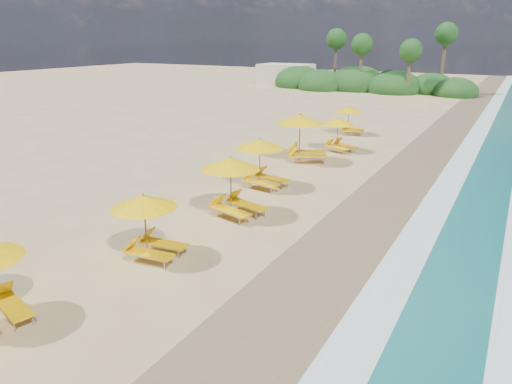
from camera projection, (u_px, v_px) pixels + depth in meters
The scene contains 11 objects.
ground at pixel (256, 223), 17.51m from camera, with size 160.00×160.00×0.00m, color tan.
wet_sand at pixel (362, 245), 15.65m from camera, with size 4.00×160.00×0.01m, color #816D4D.
surf_foam at pixel (448, 262), 14.40m from camera, with size 4.00×160.00×0.01m.
station_3 at pixel (150, 222), 14.45m from camera, with size 2.39×2.25×2.07m.
station_4 at pixel (234, 183), 17.88m from camera, with size 2.85×2.75×2.30m.
station_5 at pixel (263, 160), 21.29m from camera, with size 2.66×2.52×2.26m.
station_6 at pixel (303, 134), 25.74m from camera, with size 3.51×3.51×2.64m.
station_7 at pixel (339, 132), 28.07m from camera, with size 2.59×2.55×2.01m.
station_8 at pixel (350, 118), 32.91m from camera, with size 2.39×2.29×1.99m.
treeline at pixel (364, 83), 59.53m from camera, with size 25.80×8.80×9.74m.
beach_building at pixel (286, 74), 67.05m from camera, with size 7.00×5.00×2.80m, color beige.
Camera 1 is at (7.94, -14.20, 6.57)m, focal length 33.27 mm.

